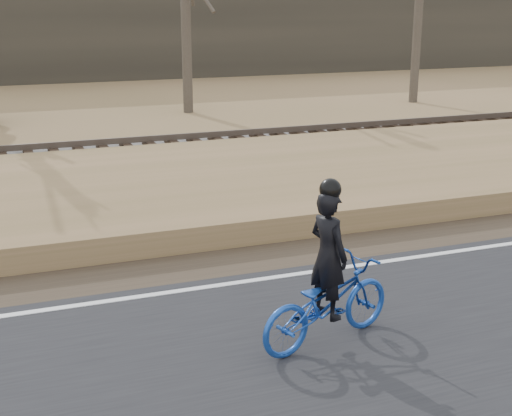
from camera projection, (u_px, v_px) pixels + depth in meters
name	position (u px, v px, depth m)	size (l,w,h in m)	color
ground	(278.00, 286.00, 10.64)	(120.00, 120.00, 0.00)	#94704B
road	(358.00, 361.00, 8.39)	(120.00, 6.00, 0.06)	black
edge_line	(273.00, 278.00, 10.80)	(120.00, 0.12, 0.01)	silver
shoulder	(250.00, 259.00, 11.71)	(120.00, 1.60, 0.04)	#473A2B
embankment	(199.00, 200.00, 14.35)	(120.00, 5.00, 0.44)	#94704B
ballast	(156.00, 161.00, 17.76)	(120.00, 3.00, 0.45)	slate
railroad	(156.00, 149.00, 17.67)	(120.00, 2.40, 0.29)	black
treeline_backdrop	(58.00, 21.00, 36.72)	(120.00, 4.00, 6.00)	#383328
cyclist	(327.00, 292.00, 8.63)	(2.09, 1.23, 2.08)	#16409D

